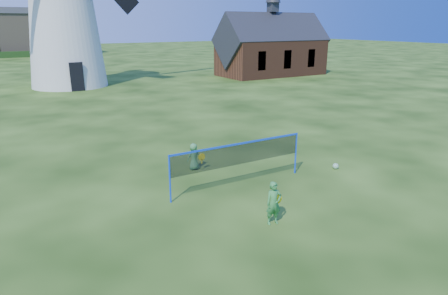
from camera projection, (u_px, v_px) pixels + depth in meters
ground at (227, 197)px, 12.85m from camera, size 220.00×220.00×0.00m
windmill at (62, 6)px, 33.76m from camera, size 12.60×6.41×18.68m
chapel at (272, 49)px, 42.94m from camera, size 11.65×5.65×9.85m
badminton_net at (239, 155)px, 13.35m from camera, size 5.05×0.05×1.55m
player_girl at (274, 203)px, 10.97m from camera, size 0.67×0.38×1.23m
player_boy at (194, 157)px, 15.14m from camera, size 0.61×0.39×1.03m
play_ball at (336, 166)px, 15.31m from camera, size 0.22×0.22×0.22m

